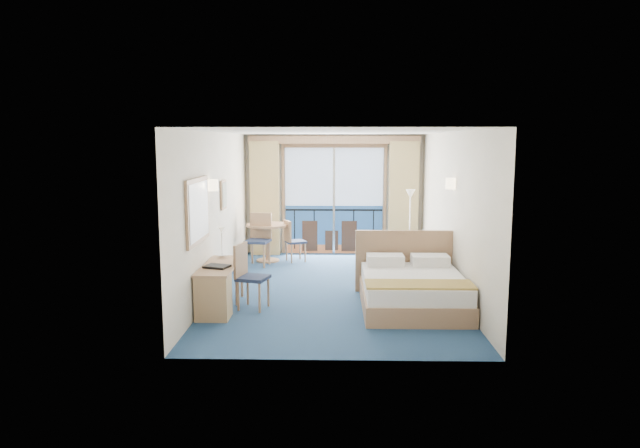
# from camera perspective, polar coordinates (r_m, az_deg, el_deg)

# --- Properties ---
(floor) EXTENTS (6.50, 6.50, 0.00)m
(floor) POSITION_cam_1_polar(r_m,az_deg,el_deg) (9.97, 1.38, -6.52)
(floor) COLOR navy
(floor) RESTS_ON ground
(room_walls) EXTENTS (4.04, 6.54, 2.72)m
(room_walls) POSITION_cam_1_polar(r_m,az_deg,el_deg) (9.67, 1.42, 3.72)
(room_walls) COLOR #EFE4CF
(room_walls) RESTS_ON ground
(balcony_door) EXTENTS (2.36, 0.03, 2.52)m
(balcony_door) POSITION_cam_1_polar(r_m,az_deg,el_deg) (12.93, 1.37, 2.04)
(balcony_door) COLOR navy
(balcony_door) RESTS_ON room_walls
(curtain_left) EXTENTS (0.65, 0.22, 2.55)m
(curtain_left) POSITION_cam_1_polar(r_m,az_deg,el_deg) (12.86, -5.52, 2.57)
(curtain_left) COLOR tan
(curtain_left) RESTS_ON room_walls
(curtain_right) EXTENTS (0.65, 0.22, 2.55)m
(curtain_right) POSITION_cam_1_polar(r_m,az_deg,el_deg) (12.87, 8.33, 2.52)
(curtain_right) COLOR tan
(curtain_right) RESTS_ON room_walls
(pelmet) EXTENTS (3.80, 0.25, 0.18)m
(pelmet) POSITION_cam_1_polar(r_m,az_deg,el_deg) (12.74, 1.43, 8.42)
(pelmet) COLOR #A27D58
(pelmet) RESTS_ON room_walls
(mirror) EXTENTS (0.05, 1.25, 0.95)m
(mirror) POSITION_cam_1_polar(r_m,az_deg,el_deg) (8.43, -12.11, 1.31)
(mirror) COLOR #A27D58
(mirror) RESTS_ON room_walls
(wall_print) EXTENTS (0.04, 0.42, 0.52)m
(wall_print) POSITION_cam_1_polar(r_m,az_deg,el_deg) (10.32, -9.61, 2.90)
(wall_print) COLOR #A27D58
(wall_print) RESTS_ON room_walls
(sconce_left) EXTENTS (0.18, 0.18, 0.18)m
(sconce_left) POSITION_cam_1_polar(r_m,az_deg,el_deg) (9.27, -10.69, 3.83)
(sconce_left) COLOR beige
(sconce_left) RESTS_ON room_walls
(sconce_right) EXTENTS (0.18, 0.18, 0.18)m
(sconce_right) POSITION_cam_1_polar(r_m,az_deg,el_deg) (9.71, 12.97, 3.96)
(sconce_right) COLOR beige
(sconce_right) RESTS_ON room_walls
(bed) EXTENTS (1.69, 2.00, 1.06)m
(bed) POSITION_cam_1_polar(r_m,az_deg,el_deg) (8.94, 9.20, -6.39)
(bed) COLOR #A27D58
(bed) RESTS_ON ground
(nightstand) EXTENTS (0.46, 0.44, 0.61)m
(nightstand) POSITION_cam_1_polar(r_m,az_deg,el_deg) (10.21, 11.27, -4.56)
(nightstand) COLOR tan
(nightstand) RESTS_ON ground
(phone) EXTENTS (0.21, 0.19, 0.08)m
(phone) POSITION_cam_1_polar(r_m,az_deg,el_deg) (10.18, 11.28, -2.64)
(phone) COLOR white
(phone) RESTS_ON nightstand
(armchair) EXTENTS (0.94, 0.95, 0.70)m
(armchair) POSITION_cam_1_polar(r_m,az_deg,el_deg) (11.85, 9.29, -2.51)
(armchair) COLOR #444752
(armchair) RESTS_ON ground
(floor_lamp) EXTENTS (0.22, 0.22, 1.55)m
(floor_lamp) POSITION_cam_1_polar(r_m,az_deg,el_deg) (12.02, 9.01, 1.64)
(floor_lamp) COLOR silver
(floor_lamp) RESTS_ON ground
(desk) EXTENTS (0.50, 1.46, 0.68)m
(desk) POSITION_cam_1_polar(r_m,az_deg,el_deg) (8.52, -10.48, -6.61)
(desk) COLOR #A27D58
(desk) RESTS_ON ground
(desk_chair) EXTENTS (0.54, 0.53, 1.00)m
(desk_chair) POSITION_cam_1_polar(r_m,az_deg,el_deg) (8.80, -7.23, -4.80)
(desk_chair) COLOR #1C2642
(desk_chair) RESTS_ON ground
(folder) EXTENTS (0.42, 0.36, 0.03)m
(folder) POSITION_cam_1_polar(r_m,az_deg,el_deg) (8.64, -10.27, -4.19)
(folder) COLOR black
(folder) RESTS_ON desk
(desk_lamp) EXTENTS (0.13, 0.13, 0.48)m
(desk_lamp) POSITION_cam_1_polar(r_m,az_deg,el_deg) (9.30, -9.81, -1.16)
(desk_lamp) COLOR silver
(desk_lamp) RESTS_ON desk
(round_table) EXTENTS (0.89, 0.89, 0.80)m
(round_table) POSITION_cam_1_polar(r_m,az_deg,el_deg) (12.19, -5.26, -0.91)
(round_table) COLOR #A27D58
(round_table) RESTS_ON ground
(table_chair_a) EXTENTS (0.51, 0.51, 0.89)m
(table_chair_a) POSITION_cam_1_polar(r_m,az_deg,el_deg) (12.12, -2.78, -1.45)
(table_chair_a) COLOR #1C2642
(table_chair_a) RESTS_ON ground
(table_chair_b) EXTENTS (0.54, 0.55, 1.08)m
(table_chair_b) POSITION_cam_1_polar(r_m,az_deg,el_deg) (11.83, -6.11, -1.21)
(table_chair_b) COLOR #1C2642
(table_chair_b) RESTS_ON ground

